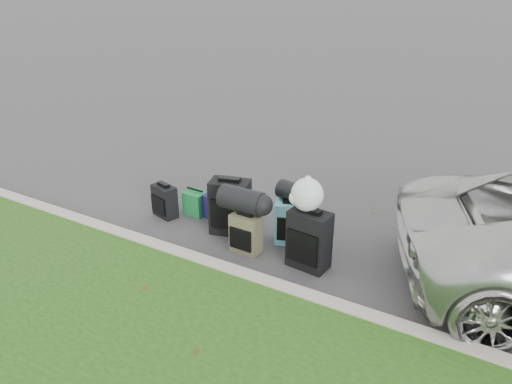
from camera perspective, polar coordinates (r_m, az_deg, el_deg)
The scene contains 12 objects.
ground at distance 6.71m, azimuth -0.12°, elevation -5.07°, with size 120.00×120.00×0.00m, color #383535.
curb at distance 5.95m, azimuth -5.04°, elevation -8.53°, with size 120.00×0.18×0.15m, color #9E937F.
suitcase_small_black at distance 7.25m, azimuth -10.38°, elevation -1.03°, with size 0.37×0.20×0.47m, color black.
suitcase_large_black_left at distance 6.66m, azimuth -2.97°, elevation -1.71°, with size 0.52×0.31×0.75m, color black.
suitcase_olive at distance 6.25m, azimuth -1.16°, elevation -4.74°, with size 0.37×0.23×0.51m, color #413F29.
suitcase_teal at distance 6.45m, azimuth 4.00°, elevation -3.54°, with size 0.40×0.24×0.57m, color teal.
suitcase_large_black_right at distance 5.93m, azimuth 6.09°, elevation -5.45°, with size 0.48×0.29×0.72m, color black.
tote_green at distance 7.28m, azimuth -6.91°, elevation -1.24°, with size 0.30×0.24×0.34m, color #1B7B39.
tote_navy at distance 7.15m, azimuth -4.66°, elevation -1.64°, with size 0.32×0.25×0.34m, color #1B1752.
duffel_left at distance 6.17m, azimuth -1.65°, elevation -0.91°, with size 0.30×0.30×0.56m, color black.
duffel_right at distance 6.31m, azimuth 4.41°, elevation -0.08°, with size 0.25×0.25×0.44m, color black.
trash_bag at distance 5.74m, azimuth 5.87°, elevation -0.31°, with size 0.38×0.38×0.38m, color silver.
Camera 1 is at (2.95, -5.03, 3.31)m, focal length 35.00 mm.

